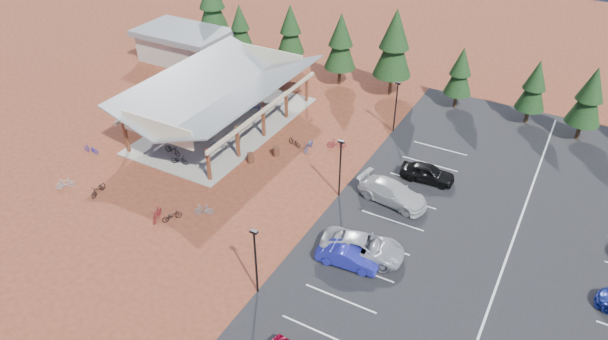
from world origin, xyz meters
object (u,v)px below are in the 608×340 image
(bike_2, at_px, (209,107))
(car_1, at_px, (348,256))
(lamp_post_0, at_px, (255,257))
(trash_bin_1, at_px, (276,151))
(lamp_post_1, at_px, (340,164))
(outbuilding, at_px, (184,45))
(lamp_post_2, at_px, (396,103))
(bike_12, at_px, (172,216))
(bike_0, at_px, (172,149))
(bike_7, at_px, (260,101))
(bike_8, at_px, (98,189))
(bike_3, at_px, (245,87))
(bike_4, at_px, (179,160))
(car_4, at_px, (428,173))
(bike_15, at_px, (337,143))
(bike_14, at_px, (309,145))
(bike_6, at_px, (255,107))
(bike_11, at_px, (157,214))
(car_2, at_px, (362,247))
(trash_bin_0, at_px, (250,158))
(bike_1, at_px, (194,114))
(bike_13, at_px, (204,210))
(bike_9, at_px, (65,183))
(car_3, at_px, (393,193))
(bike_pavilion, at_px, (222,90))
(bike_10, at_px, (91,149))
(bike_16, at_px, (294,142))

(bike_2, distance_m, car_1, 25.86)
(lamp_post_0, bearing_deg, trash_bin_1, 117.40)
(lamp_post_1, bearing_deg, outbuilding, 151.11)
(lamp_post_2, distance_m, bike_12, 23.30)
(bike_0, relative_size, bike_7, 1.28)
(bike_8, xyz_separation_m, bike_12, (7.43, 0.31, -0.05))
(bike_3, height_order, bike_4, bike_3)
(bike_0, xyz_separation_m, car_4, (21.33, 7.29, 0.21))
(bike_4, bearing_deg, bike_15, -64.20)
(bike_0, xyz_separation_m, bike_14, (10.31, 6.75, -0.09))
(bike_4, height_order, bike_7, bike_7)
(bike_6, xyz_separation_m, bike_14, (8.45, -3.97, -0.01))
(bike_0, relative_size, bike_11, 1.12)
(car_2, bearing_deg, car_1, 146.36)
(bike_2, bearing_deg, car_1, -139.18)
(bike_11, bearing_deg, lamp_post_1, 21.28)
(lamp_post_0, xyz_separation_m, lamp_post_2, (0.00, 24.00, 0.00))
(trash_bin_1, bearing_deg, car_1, -39.46)
(trash_bin_0, bearing_deg, bike_1, 157.75)
(bike_1, bearing_deg, bike_3, -14.19)
(bike_4, distance_m, bike_12, 7.70)
(bike_2, xyz_separation_m, bike_3, (0.49, 5.66, 0.02))
(bike_0, height_order, bike_13, bike_0)
(bike_7, xyz_separation_m, car_4, (19.72, -4.69, 0.26))
(bike_7, bearing_deg, bike_14, -106.92)
(lamp_post_1, bearing_deg, bike_9, -153.40)
(bike_8, height_order, car_3, car_3)
(bike_pavilion, relative_size, bike_4, 12.60)
(trash_bin_0, distance_m, bike_8, 12.85)
(bike_4, bearing_deg, bike_1, 14.69)
(bike_8, distance_m, car_4, 27.07)
(bike_12, bearing_deg, bike_10, 10.50)
(bike_13, height_order, car_1, car_1)
(bike_10, bearing_deg, car_3, 99.53)
(bike_9, distance_m, bike_11, 9.44)
(bike_4, xyz_separation_m, bike_14, (8.73, 7.70, -0.00))
(bike_3, bearing_deg, bike_16, -138.27)
(bike_9, xyz_separation_m, car_4, (25.69, 15.54, 0.35))
(bike_pavilion, height_order, car_4, bike_pavilion)
(car_1, xyz_separation_m, car_2, (0.51, 1.27, 0.09))
(trash_bin_1, bearing_deg, bike_1, 170.68)
(bike_4, xyz_separation_m, car_2, (18.76, -2.86, 0.34))
(bike_14, relative_size, bike_16, 1.20)
(bike_6, distance_m, bike_7, 1.29)
(lamp_post_0, relative_size, lamp_post_2, 1.00)
(lamp_post_2, height_order, bike_2, lamp_post_2)
(outbuilding, xyz_separation_m, bike_7, (14.83, -5.86, -1.48))
(bike_4, bearing_deg, bike_7, -14.94)
(bike_15, bearing_deg, bike_0, 96.40)
(bike_0, distance_m, bike_7, 12.10)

